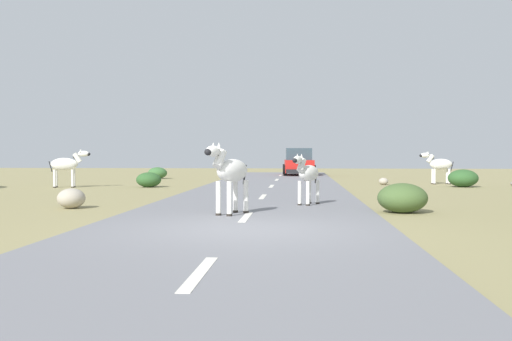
# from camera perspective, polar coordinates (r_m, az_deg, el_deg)

# --- Properties ---
(ground_plane) EXTENTS (90.00, 90.00, 0.00)m
(ground_plane) POSITION_cam_1_polar(r_m,az_deg,el_deg) (10.85, -0.94, -6.05)
(ground_plane) COLOR #8E8456
(road) EXTENTS (6.00, 64.00, 0.05)m
(road) POSITION_cam_1_polar(r_m,az_deg,el_deg) (10.86, -1.97, -5.90)
(road) COLOR slate
(road) RESTS_ON ground_plane
(lane_markings) EXTENTS (0.16, 56.00, 0.01)m
(lane_markings) POSITION_cam_1_polar(r_m,az_deg,el_deg) (9.88, -2.60, -6.51)
(lane_markings) COLOR silver
(lane_markings) RESTS_ON road
(zebra_0) EXTENTS (0.86, 1.39, 1.41)m
(zebra_0) POSITION_cam_1_polar(r_m,az_deg,el_deg) (15.88, 5.10, -0.37)
(zebra_0) COLOR silver
(zebra_0) RESTS_ON road
(zebra_1) EXTENTS (1.65, 0.57, 1.56)m
(zebra_1) POSITION_cam_1_polar(r_m,az_deg,el_deg) (28.59, 17.60, 0.56)
(zebra_1) COLOR silver
(zebra_1) RESTS_ON ground_plane
(zebra_2) EXTENTS (0.99, 1.65, 1.66)m
(zebra_2) POSITION_cam_1_polar(r_m,az_deg,el_deg) (13.30, -2.56, -0.13)
(zebra_2) COLOR silver
(zebra_2) RESTS_ON road
(zebra_3) EXTENTS (1.73, 0.65, 1.64)m
(zebra_3) POSITION_cam_1_polar(r_m,az_deg,el_deg) (25.92, -18.17, 0.55)
(zebra_3) COLOR silver
(zebra_3) RESTS_ON ground_plane
(car_0) EXTENTS (2.15, 4.40, 1.74)m
(car_0) POSITION_cam_1_polar(r_m,az_deg,el_deg) (37.69, 4.22, 0.78)
(car_0) COLOR red
(car_0) RESTS_ON road
(bush_0) EXTENTS (1.28, 1.15, 0.77)m
(bush_0) POSITION_cam_1_polar(r_m,az_deg,el_deg) (26.52, 19.74, -0.72)
(bush_0) COLOR #2D5628
(bush_0) RESTS_ON ground_plane
(bush_1) EXTENTS (1.22, 1.10, 0.73)m
(bush_1) POSITION_cam_1_polar(r_m,az_deg,el_deg) (14.64, 14.24, -2.64)
(bush_1) COLOR #425B2D
(bush_1) RESTS_ON ground_plane
(bush_2) EXTENTS (1.07, 0.97, 0.64)m
(bush_2) POSITION_cam_1_polar(r_m,az_deg,el_deg) (25.27, -10.53, -0.90)
(bush_2) COLOR #2D5628
(bush_2) RESTS_ON ground_plane
(bush_3) EXTENTS (1.10, 0.99, 0.66)m
(bush_3) POSITION_cam_1_polar(r_m,az_deg,el_deg) (33.63, -9.68, -0.24)
(bush_3) COLOR #386633
(bush_3) RESTS_ON ground_plane
(rock_0) EXTENTS (0.43, 0.43, 0.33)m
(rock_0) POSITION_cam_1_polar(r_m,az_deg,el_deg) (27.37, 12.46, -1.05)
(rock_0) COLOR #A89E8C
(rock_0) RESTS_ON ground_plane
(rock_3) EXTENTS (0.73, 0.72, 0.53)m
(rock_3) POSITION_cam_1_polar(r_m,az_deg,el_deg) (16.10, -17.75, -2.63)
(rock_3) COLOR #A89E8C
(rock_3) RESTS_ON ground_plane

